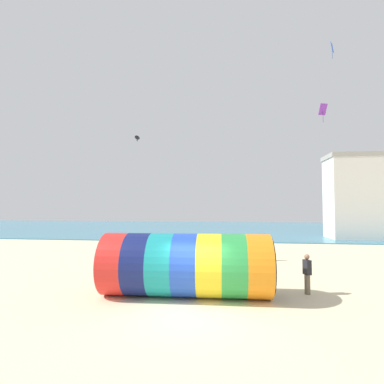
# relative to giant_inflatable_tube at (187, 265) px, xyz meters

# --- Properties ---
(ground_plane) EXTENTS (120.00, 120.00, 0.00)m
(ground_plane) POSITION_rel_giant_inflatable_tube_xyz_m (0.51, -2.25, -1.32)
(ground_plane) COLOR beige
(sea) EXTENTS (120.00, 40.00, 0.10)m
(sea) POSITION_rel_giant_inflatable_tube_xyz_m (0.51, 39.03, -1.27)
(sea) COLOR teal
(sea) RESTS_ON ground
(giant_inflatable_tube) EXTENTS (7.17, 2.87, 2.64)m
(giant_inflatable_tube) POSITION_rel_giant_inflatable_tube_xyz_m (0.00, 0.00, 0.00)
(giant_inflatable_tube) COLOR red
(giant_inflatable_tube) RESTS_ON ground
(kite_handler) EXTENTS (0.33, 0.41, 1.72)m
(kite_handler) POSITION_rel_giant_inflatable_tube_xyz_m (5.16, 0.95, -0.44)
(kite_handler) COLOR #726651
(kite_handler) RESTS_ON ground
(kite_black_parafoil) EXTENTS (0.43, 0.96, 0.52)m
(kite_black_parafoil) POSITION_rel_giant_inflatable_tube_xyz_m (-6.22, 12.36, 8.50)
(kite_black_parafoil) COLOR black
(kite_purple_diamond) EXTENTS (0.71, 0.56, 1.50)m
(kite_purple_diamond) POSITION_rel_giant_inflatable_tube_xyz_m (9.33, 12.29, 10.31)
(kite_purple_diamond) COLOR purple
(kite_blue_diamond) EXTENTS (0.43, 0.58, 1.43)m
(kite_blue_diamond) POSITION_rel_giant_inflatable_tube_xyz_m (10.73, 14.05, 16.30)
(kite_blue_diamond) COLOR blue
(bystander_near_water) EXTENTS (0.42, 0.35, 1.76)m
(bystander_near_water) POSITION_rel_giant_inflatable_tube_xyz_m (3.85, 8.78, -0.42)
(bystander_near_water) COLOR black
(bystander_near_water) RESTS_ON ground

